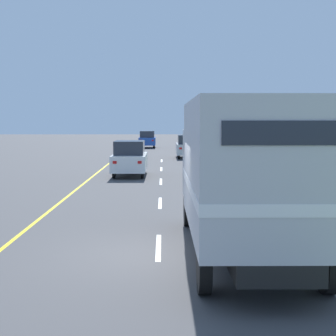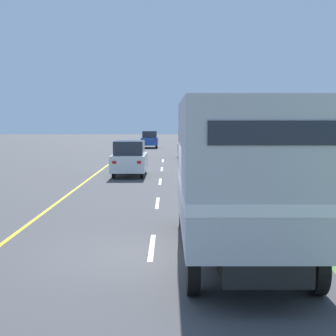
{
  "view_description": "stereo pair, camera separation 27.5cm",
  "coord_description": "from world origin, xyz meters",
  "px_view_note": "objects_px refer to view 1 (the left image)",
  "views": [
    {
      "loc": [
        0.11,
        -11.37,
        3.03
      ],
      "look_at": [
        0.3,
        8.28,
        1.2
      ],
      "focal_mm": 55.0,
      "sensor_mm": 36.0,
      "label": 1
    },
    {
      "loc": [
        0.39,
        -11.37,
        3.03
      ],
      "look_at": [
        0.3,
        8.28,
        1.2
      ],
      "focal_mm": 55.0,
      "sensor_mm": 36.0,
      "label": 2
    }
  ],
  "objects_px": {
    "lead_car_white": "(130,158)",
    "lead_car_silver_ahead": "(188,146)",
    "horse_trailer_truck": "(245,171)",
    "lead_car_blue_ahead": "(147,139)",
    "highway_sign": "(317,161)"
  },
  "relations": [
    {
      "from": "lead_car_white",
      "to": "lead_car_silver_ahead",
      "type": "bearing_deg",
      "value": 74.19
    },
    {
      "from": "lead_car_white",
      "to": "highway_sign",
      "type": "relative_size",
      "value": 1.6
    },
    {
      "from": "horse_trailer_truck",
      "to": "lead_car_silver_ahead",
      "type": "bearing_deg",
      "value": 89.67
    },
    {
      "from": "horse_trailer_truck",
      "to": "lead_car_blue_ahead",
      "type": "distance_m",
      "value": 45.74
    },
    {
      "from": "lead_car_white",
      "to": "lead_car_blue_ahead",
      "type": "height_order",
      "value": "lead_car_white"
    },
    {
      "from": "lead_car_blue_ahead",
      "to": "lead_car_white",
      "type": "bearing_deg",
      "value": -90.15
    },
    {
      "from": "lead_car_silver_ahead",
      "to": "lead_car_blue_ahead",
      "type": "bearing_deg",
      "value": 103.45
    },
    {
      "from": "horse_trailer_truck",
      "to": "lead_car_blue_ahead",
      "type": "xyz_separation_m",
      "value": [
        -3.53,
        45.6,
        -0.99
      ]
    },
    {
      "from": "lead_car_white",
      "to": "lead_car_silver_ahead",
      "type": "height_order",
      "value": "lead_car_white"
    },
    {
      "from": "lead_car_silver_ahead",
      "to": "highway_sign",
      "type": "xyz_separation_m",
      "value": [
        3.71,
        -22.34,
        0.59
      ]
    },
    {
      "from": "lead_car_white",
      "to": "highway_sign",
      "type": "xyz_separation_m",
      "value": [
        7.49,
        -8.99,
        0.56
      ]
    },
    {
      "from": "lead_car_white",
      "to": "lead_car_silver_ahead",
      "type": "xyz_separation_m",
      "value": [
        3.78,
        13.35,
        -0.03
      ]
    },
    {
      "from": "lead_car_white",
      "to": "highway_sign",
      "type": "bearing_deg",
      "value": -50.18
    },
    {
      "from": "lead_car_white",
      "to": "lead_car_blue_ahead",
      "type": "xyz_separation_m",
      "value": [
        0.08,
        28.83,
        -0.03
      ]
    },
    {
      "from": "lead_car_silver_ahead",
      "to": "lead_car_blue_ahead",
      "type": "distance_m",
      "value": 15.92
    }
  ]
}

